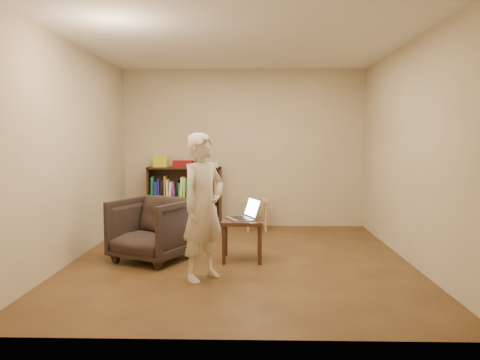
{
  "coord_description": "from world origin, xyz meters",
  "views": [
    {
      "loc": [
        0.14,
        -5.53,
        1.46
      ],
      "look_at": [
        -0.01,
        0.35,
        0.94
      ],
      "focal_mm": 35.0,
      "sensor_mm": 36.0,
      "label": 1
    }
  ],
  "objects_px": {
    "bookshelf": "(185,201)",
    "laptop": "(245,214)",
    "side_table": "(242,226)",
    "person": "(203,207)",
    "armchair": "(152,229)",
    "stool": "(257,205)"
  },
  "relations": [
    {
      "from": "bookshelf",
      "to": "laptop",
      "type": "distance_m",
      "value": 2.31
    },
    {
      "from": "side_table",
      "to": "laptop",
      "type": "bearing_deg",
      "value": 24.26
    },
    {
      "from": "laptop",
      "to": "person",
      "type": "xyz_separation_m",
      "value": [
        -0.42,
        -0.79,
        0.21
      ]
    },
    {
      "from": "bookshelf",
      "to": "side_table",
      "type": "relative_size",
      "value": 2.43
    },
    {
      "from": "side_table",
      "to": "person",
      "type": "height_order",
      "value": "person"
    },
    {
      "from": "armchair",
      "to": "side_table",
      "type": "distance_m",
      "value": 1.08
    },
    {
      "from": "laptop",
      "to": "person",
      "type": "bearing_deg",
      "value": -50.95
    },
    {
      "from": "stool",
      "to": "side_table",
      "type": "xyz_separation_m",
      "value": [
        -0.2,
        -1.83,
        0.0
      ]
    },
    {
      "from": "laptop",
      "to": "bookshelf",
      "type": "bearing_deg",
      "value": -177.0
    },
    {
      "from": "armchair",
      "to": "person",
      "type": "distance_m",
      "value": 1.09
    },
    {
      "from": "bookshelf",
      "to": "person",
      "type": "height_order",
      "value": "person"
    },
    {
      "from": "armchair",
      "to": "person",
      "type": "relative_size",
      "value": 0.54
    },
    {
      "from": "stool",
      "to": "side_table",
      "type": "height_order",
      "value": "stool"
    },
    {
      "from": "bookshelf",
      "to": "person",
      "type": "xyz_separation_m",
      "value": [
        0.6,
        -2.86,
        0.32
      ]
    },
    {
      "from": "laptop",
      "to": "stool",
      "type": "bearing_deg",
      "value": 151.53
    },
    {
      "from": "bookshelf",
      "to": "laptop",
      "type": "relative_size",
      "value": 2.63
    },
    {
      "from": "bookshelf",
      "to": "laptop",
      "type": "bearing_deg",
      "value": -63.75
    },
    {
      "from": "stool",
      "to": "armchair",
      "type": "distance_m",
      "value": 2.26
    },
    {
      "from": "bookshelf",
      "to": "armchair",
      "type": "height_order",
      "value": "bookshelf"
    },
    {
      "from": "laptop",
      "to": "armchair",
      "type": "bearing_deg",
      "value": -110.99
    },
    {
      "from": "stool",
      "to": "armchair",
      "type": "height_order",
      "value": "armchair"
    },
    {
      "from": "stool",
      "to": "armchair",
      "type": "xyz_separation_m",
      "value": [
        -1.28,
        -1.86,
        -0.03
      ]
    }
  ]
}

